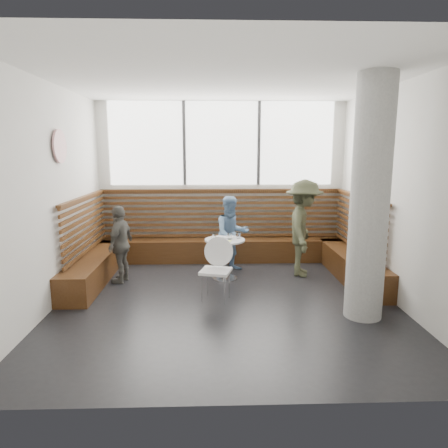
{
  "coord_description": "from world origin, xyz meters",
  "views": [
    {
      "loc": [
        -0.22,
        -5.7,
        2.24
      ],
      "look_at": [
        0.0,
        1.0,
        1.0
      ],
      "focal_mm": 32.0,
      "sensor_mm": 36.0,
      "label": 1
    }
  ],
  "objects_px": {
    "concrete_column": "(370,200)",
    "child_back": "(232,234)",
    "child_left": "(121,244)",
    "cafe_chair": "(216,264)",
    "cafe_table": "(225,251)",
    "adult_man": "(304,228)"
  },
  "relations": [
    {
      "from": "child_back",
      "to": "child_left",
      "type": "distance_m",
      "value": 2.02
    },
    {
      "from": "cafe_table",
      "to": "concrete_column",
      "type": "bearing_deg",
      "value": -42.19
    },
    {
      "from": "adult_man",
      "to": "cafe_chair",
      "type": "bearing_deg",
      "value": 140.85
    },
    {
      "from": "cafe_chair",
      "to": "child_back",
      "type": "distance_m",
      "value": 1.5
    },
    {
      "from": "concrete_column",
      "to": "child_back",
      "type": "bearing_deg",
      "value": 127.88
    },
    {
      "from": "concrete_column",
      "to": "cafe_chair",
      "type": "height_order",
      "value": "concrete_column"
    },
    {
      "from": "concrete_column",
      "to": "child_back",
      "type": "height_order",
      "value": "concrete_column"
    },
    {
      "from": "child_left",
      "to": "child_back",
      "type": "bearing_deg",
      "value": 120.06
    },
    {
      "from": "cafe_table",
      "to": "cafe_chair",
      "type": "xyz_separation_m",
      "value": [
        -0.17,
        -0.95,
        0.04
      ]
    },
    {
      "from": "adult_man",
      "to": "child_back",
      "type": "height_order",
      "value": "adult_man"
    },
    {
      "from": "concrete_column",
      "to": "child_left",
      "type": "bearing_deg",
      "value": 156.34
    },
    {
      "from": "concrete_column",
      "to": "child_back",
      "type": "relative_size",
      "value": 2.27
    },
    {
      "from": "cafe_chair",
      "to": "concrete_column",
      "type": "bearing_deg",
      "value": -4.4
    },
    {
      "from": "child_back",
      "to": "child_left",
      "type": "height_order",
      "value": "child_back"
    },
    {
      "from": "cafe_chair",
      "to": "child_back",
      "type": "bearing_deg",
      "value": 92.95
    },
    {
      "from": "cafe_chair",
      "to": "cafe_table",
      "type": "bearing_deg",
      "value": 94.94
    },
    {
      "from": "adult_man",
      "to": "child_left",
      "type": "xyz_separation_m",
      "value": [
        -3.2,
        -0.28,
        -0.2
      ]
    },
    {
      "from": "concrete_column",
      "to": "cafe_table",
      "type": "bearing_deg",
      "value": 137.81
    },
    {
      "from": "concrete_column",
      "to": "child_left",
      "type": "height_order",
      "value": "concrete_column"
    },
    {
      "from": "cafe_table",
      "to": "adult_man",
      "type": "bearing_deg",
      "value": 8.05
    },
    {
      "from": "cafe_chair",
      "to": "child_left",
      "type": "xyz_separation_m",
      "value": [
        -1.61,
        0.87,
        0.11
      ]
    },
    {
      "from": "cafe_chair",
      "to": "adult_man",
      "type": "xyz_separation_m",
      "value": [
        1.59,
        1.15,
        0.32
      ]
    }
  ]
}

